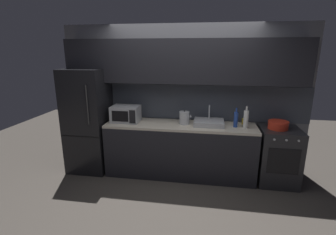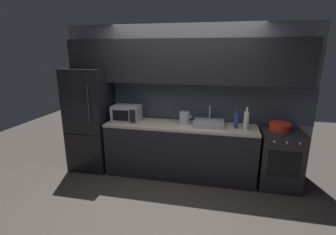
{
  "view_description": "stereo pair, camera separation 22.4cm",
  "coord_description": "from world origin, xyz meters",
  "px_view_note": "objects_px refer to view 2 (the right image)",
  "views": [
    {
      "loc": [
        0.42,
        -2.97,
        2.07
      ],
      "look_at": [
        -0.2,
        0.9,
        1.01
      ],
      "focal_mm": 26.46,
      "sensor_mm": 36.0,
      "label": 1
    },
    {
      "loc": [
        0.64,
        -2.93,
        2.07
      ],
      "look_at": [
        -0.2,
        0.9,
        1.01
      ],
      "focal_mm": 26.46,
      "sensor_mm": 36.0,
      "label": 2
    }
  ],
  "objects_px": {
    "oven_range": "(279,158)",
    "wine_bottle_blue": "(236,120)",
    "microwave": "(127,113)",
    "mug_yellow": "(245,123)",
    "cooking_pot": "(280,127)",
    "refrigerator": "(91,119)",
    "kettle": "(184,118)",
    "wine_bottle_white": "(246,120)"
  },
  "relations": [
    {
      "from": "refrigerator",
      "to": "wine_bottle_blue",
      "type": "relative_size",
      "value": 5.75
    },
    {
      "from": "refrigerator",
      "to": "microwave",
      "type": "distance_m",
      "value": 0.7
    },
    {
      "from": "microwave",
      "to": "oven_range",
      "type": "bearing_deg",
      "value": -0.45
    },
    {
      "from": "cooking_pot",
      "to": "wine_bottle_white",
      "type": "bearing_deg",
      "value": -174.75
    },
    {
      "from": "wine_bottle_white",
      "to": "wine_bottle_blue",
      "type": "bearing_deg",
      "value": 165.92
    },
    {
      "from": "wine_bottle_white",
      "to": "cooking_pot",
      "type": "relative_size",
      "value": 1.15
    },
    {
      "from": "oven_range",
      "to": "wine_bottle_white",
      "type": "distance_m",
      "value": 0.81
    },
    {
      "from": "cooking_pot",
      "to": "mug_yellow",
      "type": "bearing_deg",
      "value": 160.0
    },
    {
      "from": "kettle",
      "to": "microwave",
      "type": "bearing_deg",
      "value": -179.44
    },
    {
      "from": "refrigerator",
      "to": "wine_bottle_white",
      "type": "xyz_separation_m",
      "value": [
        2.63,
        -0.05,
        0.15
      ]
    },
    {
      "from": "microwave",
      "to": "mug_yellow",
      "type": "relative_size",
      "value": 4.87
    },
    {
      "from": "mug_yellow",
      "to": "oven_range",
      "type": "bearing_deg",
      "value": -18.43
    },
    {
      "from": "kettle",
      "to": "mug_yellow",
      "type": "bearing_deg",
      "value": 8.71
    },
    {
      "from": "microwave",
      "to": "wine_bottle_white",
      "type": "bearing_deg",
      "value": -1.86
    },
    {
      "from": "microwave",
      "to": "cooking_pot",
      "type": "bearing_deg",
      "value": -0.43
    },
    {
      "from": "wine_bottle_white",
      "to": "mug_yellow",
      "type": "height_order",
      "value": "wine_bottle_white"
    },
    {
      "from": "wine_bottle_blue",
      "to": "wine_bottle_white",
      "type": "distance_m",
      "value": 0.15
    },
    {
      "from": "microwave",
      "to": "mug_yellow",
      "type": "height_order",
      "value": "microwave"
    },
    {
      "from": "wine_bottle_blue",
      "to": "mug_yellow",
      "type": "bearing_deg",
      "value": 50.14
    },
    {
      "from": "oven_range",
      "to": "microwave",
      "type": "xyz_separation_m",
      "value": [
        -2.5,
        0.02,
        0.58
      ]
    },
    {
      "from": "refrigerator",
      "to": "kettle",
      "type": "relative_size",
      "value": 7.69
    },
    {
      "from": "kettle",
      "to": "cooking_pot",
      "type": "bearing_deg",
      "value": -1.1
    },
    {
      "from": "refrigerator",
      "to": "mug_yellow",
      "type": "relative_size",
      "value": 18.87
    },
    {
      "from": "oven_range",
      "to": "microwave",
      "type": "bearing_deg",
      "value": 179.55
    },
    {
      "from": "microwave",
      "to": "wine_bottle_blue",
      "type": "xyz_separation_m",
      "value": [
        1.81,
        -0.03,
        -0.01
      ]
    },
    {
      "from": "mug_yellow",
      "to": "refrigerator",
      "type": "bearing_deg",
      "value": -176.18
    },
    {
      "from": "wine_bottle_white",
      "to": "refrigerator",
      "type": "bearing_deg",
      "value": 179.02
    },
    {
      "from": "oven_range",
      "to": "kettle",
      "type": "xyz_separation_m",
      "value": [
        -1.5,
        0.03,
        0.55
      ]
    },
    {
      "from": "refrigerator",
      "to": "oven_range",
      "type": "distance_m",
      "value": 3.21
    },
    {
      "from": "oven_range",
      "to": "wine_bottle_blue",
      "type": "xyz_separation_m",
      "value": [
        -0.69,
        -0.01,
        0.58
      ]
    },
    {
      "from": "kettle",
      "to": "cooking_pot",
      "type": "relative_size",
      "value": 0.76
    },
    {
      "from": "refrigerator",
      "to": "wine_bottle_white",
      "type": "relative_size",
      "value": 5.1
    },
    {
      "from": "kettle",
      "to": "wine_bottle_white",
      "type": "height_order",
      "value": "wine_bottle_white"
    },
    {
      "from": "kettle",
      "to": "wine_bottle_white",
      "type": "relative_size",
      "value": 0.66
    },
    {
      "from": "refrigerator",
      "to": "mug_yellow",
      "type": "bearing_deg",
      "value": 3.82
    },
    {
      "from": "oven_range",
      "to": "cooking_pot",
      "type": "distance_m",
      "value": 0.51
    },
    {
      "from": "wine_bottle_white",
      "to": "microwave",
      "type": "bearing_deg",
      "value": 178.14
    },
    {
      "from": "cooking_pot",
      "to": "kettle",
      "type": "bearing_deg",
      "value": 178.9
    },
    {
      "from": "mug_yellow",
      "to": "cooking_pot",
      "type": "height_order",
      "value": "cooking_pot"
    },
    {
      "from": "wine_bottle_white",
      "to": "mug_yellow",
      "type": "xyz_separation_m",
      "value": [
        0.01,
        0.22,
        -0.1
      ]
    },
    {
      "from": "oven_range",
      "to": "wine_bottle_blue",
      "type": "bearing_deg",
      "value": -179.39
    },
    {
      "from": "wine_bottle_white",
      "to": "oven_range",
      "type": "bearing_deg",
      "value": 4.63
    }
  ]
}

